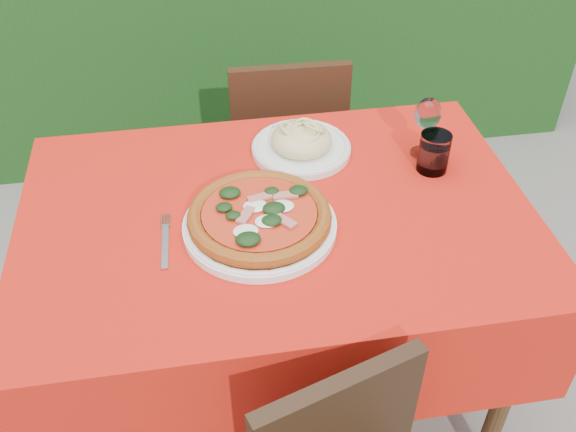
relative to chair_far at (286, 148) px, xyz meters
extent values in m
plane|color=slate|center=(-0.13, -0.65, -0.48)|extent=(60.00, 60.00, 0.00)
cube|color=#432D15|center=(-0.13, -0.65, 0.24)|extent=(1.20, 0.80, 0.04)
cylinder|color=#432D15|center=(0.41, -0.99, -0.13)|extent=(0.05, 0.05, 0.70)
cylinder|color=#432D15|center=(-0.67, -0.31, -0.13)|extent=(0.05, 0.05, 0.70)
cylinder|color=#432D15|center=(0.41, -0.31, -0.13)|extent=(0.05, 0.05, 0.70)
cube|color=red|center=(-0.13, -0.65, 0.10)|extent=(1.26, 0.86, 0.32)
cube|color=black|center=(0.00, 0.08, -0.08)|extent=(0.39, 0.39, 0.04)
cube|color=black|center=(0.00, -0.09, 0.15)|extent=(0.38, 0.05, 0.42)
cylinder|color=black|center=(0.17, 0.24, -0.29)|extent=(0.03, 0.03, 0.39)
cylinder|color=black|center=(-0.16, 0.25, -0.29)|extent=(0.03, 0.03, 0.39)
cylinder|color=black|center=(0.16, -0.09, -0.29)|extent=(0.03, 0.03, 0.39)
cylinder|color=black|center=(-0.17, -0.08, -0.29)|extent=(0.03, 0.03, 0.39)
cylinder|color=white|center=(-0.18, -0.71, 0.27)|extent=(0.36, 0.36, 0.02)
cylinder|color=#B05D18|center=(-0.18, -0.71, 0.30)|extent=(0.39, 0.39, 0.02)
cylinder|color=#9E0A0B|center=(-0.18, -0.71, 0.31)|extent=(0.32, 0.32, 0.01)
cylinder|color=silver|center=(-0.03, -0.41, 0.27)|extent=(0.27, 0.27, 0.02)
ellipsoid|color=beige|center=(-0.03, -0.41, 0.30)|extent=(0.21, 0.21, 0.08)
cylinder|color=silver|center=(0.30, -0.55, 0.32)|extent=(0.08, 0.08, 0.11)
cylinder|color=#9CC2D4|center=(0.30, -0.55, 0.30)|extent=(0.07, 0.07, 0.07)
cylinder|color=silver|center=(0.30, -0.48, 0.27)|extent=(0.06, 0.06, 0.01)
cylinder|color=silver|center=(0.30, -0.48, 0.31)|extent=(0.01, 0.01, 0.09)
ellipsoid|color=silver|center=(0.30, -0.48, 0.39)|extent=(0.07, 0.07, 0.09)
cube|color=#B3B4BB|center=(-0.40, -0.74, 0.27)|extent=(0.03, 0.20, 0.01)
camera|label=1|loc=(-0.30, -1.85, 1.27)|focal=40.00mm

